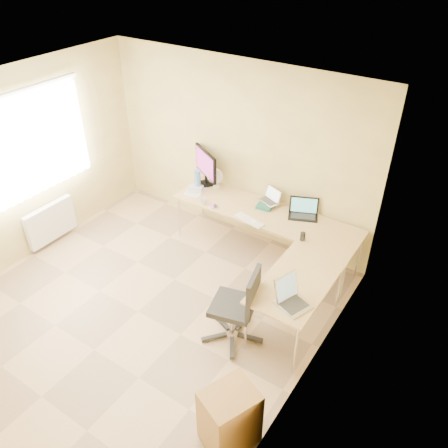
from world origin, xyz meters
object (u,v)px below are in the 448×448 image
Objects in this scene: keyboard at (249,220)px; office_chair at (233,304)px; desk_main at (264,234)px; cabinet at (230,418)px; laptop_return at (294,296)px; desk_return at (295,304)px; monitor at (206,167)px; laptop_black at (304,209)px; mug at (203,202)px; water_bottle at (198,180)px; desk_fan at (217,179)px; laptop_center at (269,196)px.

office_chair is (0.53, -1.23, -0.24)m from keyboard.
desk_main is 2.85m from cabinet.
desk_main is 1.84m from laptop_return.
desk_return is 0.75m from office_chair.
office_chair reaches higher than desk_main.
monitor reaches higher than laptop_black.
mug is 0.43m from water_bottle.
desk_fan is 0.29× the size of office_chair.
laptop_center reaches higher than desk_main.
laptop_return is at bearing -91.52° from laptop_black.
laptop_center is 0.51m from keyboard.
desk_return is 4.44× the size of desk_fan.
cabinet is at bearing -43.96° from laptop_center.
office_chair is at bearing 144.25° from cabinet.
monitor is 2.39m from office_chair.
cabinet is (0.02, -1.23, -0.50)m from laptop_return.
keyboard is 0.68× the size of cabinet.
monitor is at bearing 169.93° from desk_main.
monitor is 0.63m from mug.
desk_fan is at bearing 155.91° from laptop_black.
desk_fan is at bearing 147.91° from desk_return.
desk_return is 1.38m from laptop_black.
cabinet is (1.13, -2.61, -0.01)m from desk_main.
laptop_black is 0.88× the size of keyboard.
mug is 0.24× the size of laptop_return.
monitor is 0.64× the size of office_chair.
desk_return is at bearing -21.33° from mug.
cabinet is at bearing -158.88° from laptop_return.
desk_return is 3.37× the size of laptop_black.
desk_fan is at bearing 162.28° from keyboard.
desk_return is at bearing -25.14° from water_bottle.
keyboard is 1.36m from office_chair.
keyboard is at bearing 98.86° from office_chair.
desk_fan is at bearing -156.78° from laptop_center.
monitor is at bearing 156.89° from desk_fan.
office_chair is (1.39, -1.72, -0.38)m from desk_fan.
laptop_black is 1.22× the size of water_bottle.
desk_fan is (-0.87, 0.50, 0.14)m from keyboard.
desk_fan reaches higher than desk_main.
office_chair is at bearing -43.69° from water_bottle.
laptop_black is 0.39× the size of office_chair.
desk_return is at bearing 117.96° from cabinet.
laptop_black is at bearing 53.99° from keyboard.
desk_main is 9.17× the size of laptop_center.
mug is at bearing 176.98° from laptop_black.
water_bottle is 1.08× the size of desk_fan.
water_bottle is at bearing -154.28° from desk_fan.
water_bottle reaches higher than desk_return.
desk_main is at bearing 19.85° from mug.
mug is 2.22m from laptop_return.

